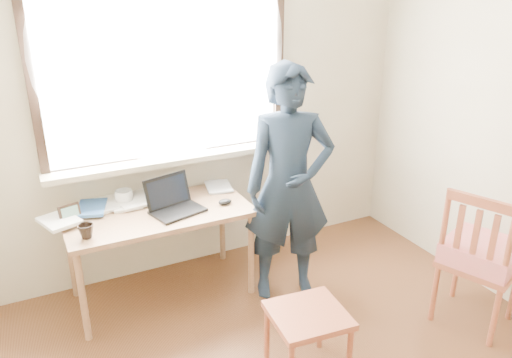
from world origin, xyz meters
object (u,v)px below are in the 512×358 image
mug_dark (86,231)px  person (289,186)px  desk (159,220)px  mug_white (124,197)px  laptop (174,203)px  work_chair (308,322)px  side_chair (481,255)px

mug_dark → person: (1.33, -0.18, 0.12)m
desk → mug_white: mug_white is taller
mug_white → mug_dark: bearing=-128.6°
laptop → work_chair: laptop is taller
work_chair → mug_white: bearing=116.8°
desk → person: bearing=-23.1°
laptop → side_chair: 2.05m
person → mug_white: bearing=168.7°
mug_dark → work_chair: size_ratio=0.22×
mug_white → work_chair: 1.57m
laptop → person: bearing=-23.9°
laptop → mug_white: (-0.28, 0.26, -0.00)m
desk → work_chair: size_ratio=2.79×
laptop → work_chair: 1.23m
desk → person: size_ratio=0.75×
mug_dark → person: person is taller
desk → person: person is taller
work_chair → side_chair: bearing=-3.6°
person → desk: bearing=175.6°
mug_dark → side_chair: bearing=-24.7°
work_chair → side_chair: (1.25, -0.08, 0.15)m
person → mug_dark: bearing=-168.8°
work_chair → person: 0.97m
laptop → mug_white: 0.38m
desk → side_chair: side_chair is taller
work_chair → side_chair: side_chair is taller
mug_white → side_chair: size_ratio=0.13×
mug_dark → person: 1.34m
work_chair → desk: bearing=114.3°
mug_dark → work_chair: mug_dark is taller
mug_dark → work_chair: bearing=-43.5°
mug_dark → desk: bearing=19.7°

